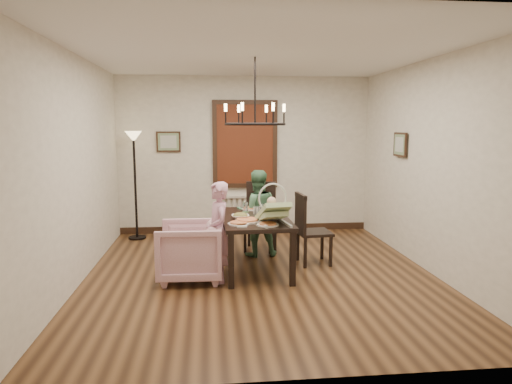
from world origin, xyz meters
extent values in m
cube|color=brown|center=(0.00, 0.00, 0.00)|extent=(4.50, 5.00, 0.01)
cube|color=white|center=(0.00, 0.00, 2.80)|extent=(4.50, 5.00, 0.01)
cube|color=silver|center=(0.00, 2.50, 1.40)|extent=(4.50, 0.01, 2.80)
cube|color=silver|center=(-2.25, 0.00, 1.40)|extent=(0.01, 5.00, 2.80)
cube|color=silver|center=(2.25, 0.00, 1.40)|extent=(0.01, 5.00, 2.80)
cube|color=black|center=(-0.04, 0.26, 0.70)|extent=(0.89, 1.55, 0.05)
cube|color=black|center=(-0.41, -0.46, 0.34)|extent=(0.07, 0.07, 0.67)
cube|color=black|center=(-0.43, 0.96, 0.34)|extent=(0.07, 0.07, 0.67)
cube|color=black|center=(0.34, -0.45, 0.34)|extent=(0.07, 0.07, 0.67)
cube|color=black|center=(0.32, 0.97, 0.34)|extent=(0.07, 0.07, 0.67)
imported|color=#E6B0C9|center=(-0.90, -0.07, 0.37)|extent=(0.84, 0.82, 0.74)
imported|color=#CB8FAC|center=(-0.55, -0.18, 0.52)|extent=(0.32, 0.42, 1.04)
imported|color=#497B55|center=(0.05, 0.91, 0.53)|extent=(0.55, 0.45, 1.07)
imported|color=white|center=(-0.25, 0.12, 0.76)|extent=(0.28, 0.28, 0.07)
cylinder|color=tan|center=(-0.17, -0.06, 0.74)|extent=(0.32, 0.32, 0.04)
cylinder|color=silver|center=(-0.02, 0.27, 0.79)|extent=(0.07, 0.07, 0.13)
cube|color=maroon|center=(0.00, 2.46, 1.60)|extent=(1.00, 0.03, 1.40)
cube|color=black|center=(-1.35, 2.47, 1.65)|extent=(0.42, 0.03, 0.36)
cube|color=black|center=(2.21, 0.90, 1.65)|extent=(0.03, 0.42, 0.36)
torus|color=black|center=(-0.04, 0.26, 1.95)|extent=(0.80, 0.80, 0.04)
camera|label=1|loc=(-0.65, -5.70, 1.93)|focal=32.00mm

